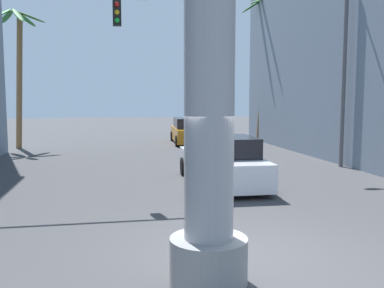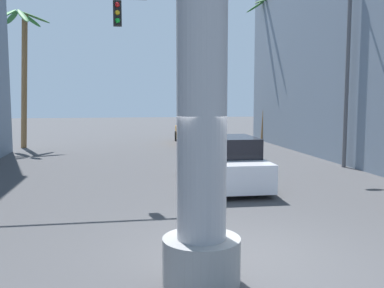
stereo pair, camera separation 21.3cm
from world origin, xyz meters
The scene contains 7 objects.
ground_plane centered at (0.00, 10.00, 0.00)m, with size 91.32×91.32×0.00m, color #424244.
street_lamp centered at (6.38, 8.82, 4.50)m, with size 2.81×0.28×7.41m.
traffic_light_mast centered at (-5.02, 5.82, 4.09)m, with size 5.68×0.32×5.72m.
car_lead centered at (1.18, 6.25, 0.70)m, with size 2.24×4.98×1.56m.
car_far centered at (2.36, 18.78, 0.74)m, with size 2.20×4.84×1.56m.
palm_tree_far_left centered at (-7.33, 18.27, 5.09)m, with size 3.44×3.06×7.63m.
palm_tree_far_right centered at (7.39, 19.41, 5.61)m, with size 3.25×3.26×9.14m.
Camera 1 is at (-2.21, -6.88, 2.75)m, focal length 40.00 mm.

